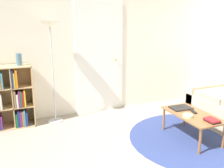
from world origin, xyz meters
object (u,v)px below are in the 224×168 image
Objects in this scene: vase_on_shelf at (19,59)px; bowl at (188,116)px; floor_lamp at (51,36)px; coffee_table at (192,117)px; laptop at (181,108)px.

bowl is at bearing -36.61° from vase_on_shelf.
floor_lamp is at bearing -7.51° from vase_on_shelf.
vase_on_shelf is (-2.14, 1.59, 0.72)m from bowl.
coffee_table is at bearing -39.39° from floor_lamp.
floor_lamp reaches higher than bowl.
vase_on_shelf is at bearing 172.49° from floor_lamp.
coffee_table is at bearing 25.75° from bowl.
floor_lamp is 2.56m from coffee_table.
laptop is (1.76, -1.19, -1.08)m from floor_lamp.
floor_lamp is 2.38m from laptop.
floor_lamp is at bearing 136.90° from bowl.
floor_lamp reaches higher than coffee_table.
laptop reaches higher than coffee_table.
vase_on_shelf is at bearing 150.99° from laptop.
floor_lamp is 8.82× the size of vase_on_shelf.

